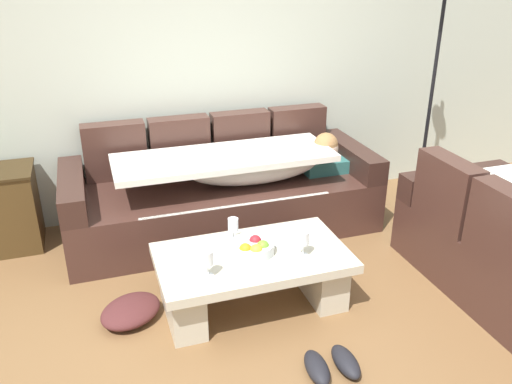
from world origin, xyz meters
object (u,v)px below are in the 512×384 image
object	(u,v)px
wine_glass_near_right	(304,239)
wine_glass_far_back	(233,226)
wine_glass_near_left	(207,259)
floor_lamp	(432,80)
open_magazine	(292,237)
crumpled_garment	(131,311)
couch_along_wall	(227,191)
pair_of_shoes	(331,365)
fruit_bowl	(253,247)
coffee_table	(252,273)

from	to	relation	value
wine_glass_near_right	wine_glass_far_back	xyz separation A→B (m)	(-0.36, 0.31, 0.00)
wine_glass_near_left	floor_lamp	world-z (taller)	floor_lamp
wine_glass_near_right	open_magazine	world-z (taller)	wine_glass_near_right
open_magazine	crumpled_garment	world-z (taller)	open_magazine
couch_along_wall	wine_glass_near_right	distance (m)	1.23
wine_glass_far_back	crumpled_garment	world-z (taller)	wine_glass_far_back
floor_lamp	crumpled_garment	world-z (taller)	floor_lamp
wine_glass_near_right	pair_of_shoes	bearing A→B (deg)	-97.06
open_magazine	fruit_bowl	bearing A→B (deg)	-152.21
wine_glass_far_back	open_magazine	xyz separation A→B (m)	(0.38, -0.08, -0.11)
couch_along_wall	coffee_table	world-z (taller)	couch_along_wall
open_magazine	pair_of_shoes	bearing A→B (deg)	-87.88
fruit_bowl	open_magazine	xyz separation A→B (m)	(0.31, 0.11, -0.04)
floor_lamp	pair_of_shoes	size ratio (longest dim) A/B	6.40
coffee_table	couch_along_wall	bearing A→B (deg)	82.85
wine_glass_near_right	pair_of_shoes	distance (m)	0.76
open_magazine	floor_lamp	bearing A→B (deg)	39.14
pair_of_shoes	fruit_bowl	bearing A→B (deg)	106.44
couch_along_wall	wine_glass_near_left	size ratio (longest dim) A/B	14.86
couch_along_wall	open_magazine	bearing A→B (deg)	-79.73
coffee_table	wine_glass_near_left	size ratio (longest dim) A/B	7.23
couch_along_wall	open_magazine	world-z (taller)	couch_along_wall
wine_glass_near_left	pair_of_shoes	bearing A→B (deg)	-46.10
pair_of_shoes	open_magazine	bearing A→B (deg)	83.56
wine_glass_near_left	couch_along_wall	bearing A→B (deg)	69.79
fruit_bowl	wine_glass_near_left	bearing A→B (deg)	-153.51
couch_along_wall	open_magazine	xyz separation A→B (m)	(0.18, -0.98, 0.06)
wine_glass_far_back	floor_lamp	xyz separation A→B (m)	(2.05, 0.91, 0.62)
wine_glass_far_back	floor_lamp	world-z (taller)	floor_lamp
fruit_bowl	wine_glass_far_back	distance (m)	0.21
wine_glass_near_left	pair_of_shoes	world-z (taller)	wine_glass_near_left
couch_along_wall	wine_glass_near_left	bearing A→B (deg)	-110.21
fruit_bowl	floor_lamp	size ratio (longest dim) A/B	0.14
couch_along_wall	pair_of_shoes	bearing A→B (deg)	-87.38
coffee_table	fruit_bowl	xyz separation A→B (m)	(0.01, 0.01, 0.18)
floor_lamp	wine_glass_far_back	bearing A→B (deg)	-156.10
wine_glass_near_right	pair_of_shoes	xyz separation A→B (m)	(-0.07, -0.60, -0.45)
couch_along_wall	crumpled_garment	size ratio (longest dim) A/B	6.17
fruit_bowl	crumpled_garment	xyz separation A→B (m)	(-0.78, 0.09, -0.36)
coffee_table	fruit_bowl	world-z (taller)	fruit_bowl
wine_glass_near_right	pair_of_shoes	size ratio (longest dim) A/B	0.54
fruit_bowl	open_magazine	size ratio (longest dim) A/B	1.00
wine_glass_near_left	crumpled_garment	xyz separation A→B (m)	(-0.45, 0.25, -0.44)
coffee_table	wine_glass_near_right	bearing A→B (deg)	-21.34
couch_along_wall	fruit_bowl	size ratio (longest dim) A/B	8.81
wine_glass_near_right	floor_lamp	size ratio (longest dim) A/B	0.09
couch_along_wall	pair_of_shoes	size ratio (longest dim) A/B	8.09
wine_glass_near_right	wine_glass_far_back	size ratio (longest dim) A/B	1.00
fruit_bowl	couch_along_wall	bearing A→B (deg)	83.08
wine_glass_near_right	fruit_bowl	bearing A→B (deg)	157.15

